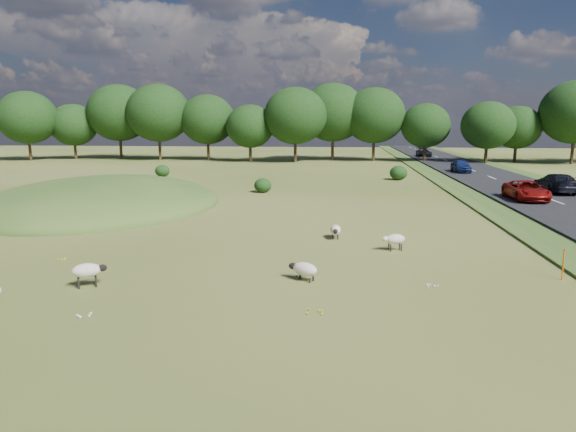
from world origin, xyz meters
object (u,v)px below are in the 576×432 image
Objects in this scene: car_3 at (423,145)px; car_4 at (461,166)px; car_5 at (556,183)px; sheep_4 at (304,269)px; car_0 at (424,153)px; sheep_1 at (335,230)px; sheep_3 at (88,271)px; sheep_2 at (395,239)px; car_1 at (526,190)px; marker_post at (563,265)px.

car_3 is 1.05× the size of car_4.
car_5 is at bearing 90.00° from car_3.
sheep_4 is 0.28× the size of car_3.
car_5 reaches higher than car_0.
sheep_3 is (-8.69, -8.73, 0.17)m from sheep_1.
car_0 reaches higher than sheep_1.
car_1 reaches higher than sheep_2.
marker_post is 67.26m from car_0.
car_4 reaches higher than car_3.
car_4 reaches higher than car_1.
car_1 is at bearing -141.43° from sheep_2.
car_3 is at bearing 81.97° from car_0.
sheep_4 is 69.69m from car_0.
car_3 reaches higher than sheep_2.
car_4 is at bearing 82.78° from marker_post.
car_3 is at bearing 84.59° from marker_post.
car_1 is 1.16× the size of car_4.
marker_post reaches higher than sheep_1.
marker_post is 0.24× the size of car_1.
sheep_3 is at bearing 45.07° from car_5.
car_5 is at bearing -77.15° from car_4.
car_4 reaches higher than marker_post.
sheep_3 is (-11.42, -6.47, 0.06)m from sheep_2.
sheep_3 reaches higher than sheep_1.
sheep_3 is 0.29× the size of car_4.
sheep_3 is at bearing 39.51° from sheep_4.
marker_post is 0.27× the size of car_0.
car_5 reaches higher than car_1.
car_1 is 1.10× the size of car_3.
sheep_3 is at bearing 13.57° from sheep_2.
car_0 is (5.10, 67.06, 0.27)m from marker_post.
car_5 is at bearing 133.57° from sheep_1.
sheep_2 is 0.22× the size of car_5.
car_3 is 0.85× the size of car_5.
car_5 is (3.80, -43.51, 0.14)m from car_0.
car_0 is at bearing 85.65° from marker_post.
car_5 is (8.90, 23.55, 0.41)m from marker_post.
car_5 is (0.00, -70.45, 0.11)m from car_3.
sheep_3 is at bearing -117.52° from car_4.
car_1 reaches higher than sheep_3.
car_1 is (10.89, 15.28, 0.39)m from sheep_2.
sheep_1 is 0.27× the size of car_3.
car_5 is (3.80, -16.65, 0.04)m from car_4.
sheep_4 is at bearing -9.92° from sheep_1.
sheep_3 is at bearing 74.88° from car_3.
sheep_2 is (2.73, -2.26, 0.11)m from sheep_1.
car_1 is (5.10, 19.13, 0.33)m from marker_post.
sheep_4 is at bearing -15.99° from sheep_3.
sheep_3 is 0.24× the size of car_5.
car_1 is (22.31, 21.75, 0.32)m from sheep_3.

